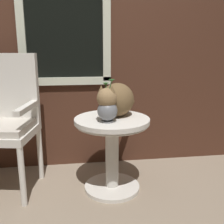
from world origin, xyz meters
name	(u,v)px	position (x,y,z in m)	size (l,w,h in m)	color
ground_plane	(103,199)	(0.00, 0.00, 0.00)	(6.00, 6.00, 0.00)	gray
back_wall	(93,30)	(-0.01, 0.70, 1.30)	(4.00, 0.07, 2.60)	#47281C
wicker_side_table	(112,141)	(0.09, 0.15, 0.42)	(0.59, 0.59, 0.61)	silver
wicker_chair	(3,116)	(-0.76, 0.33, 0.61)	(0.58, 0.55, 1.10)	silver
cat	(116,100)	(0.13, 0.20, 0.74)	(0.40, 0.55, 0.27)	brown
pewter_vase_with_ivy	(107,109)	(0.04, 0.05, 0.70)	(0.15, 0.15, 0.32)	slate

